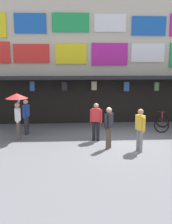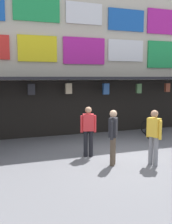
{
  "view_description": "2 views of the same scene",
  "coord_description": "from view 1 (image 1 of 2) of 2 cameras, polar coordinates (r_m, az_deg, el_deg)",
  "views": [
    {
      "loc": [
        -2.18,
        -10.48,
        3.43
      ],
      "look_at": [
        -1.45,
        1.3,
        1.14
      ],
      "focal_mm": 41.85,
      "sensor_mm": 36.0,
      "label": 1
    },
    {
      "loc": [
        -4.04,
        -7.56,
        2.65
      ],
      "look_at": [
        -1.02,
        0.88,
        1.46
      ],
      "focal_mm": 42.33,
      "sensor_mm": 36.0,
      "label": 2
    }
  ],
  "objects": [
    {
      "name": "ground_plane",
      "position": [
        11.24,
        7.89,
        -6.91
      ],
      "size": [
        80.0,
        80.0,
        0.0
      ],
      "primitive_type": "plane",
      "color": "slate"
    },
    {
      "name": "shopfront",
      "position": [
        15.22,
        4.84,
        12.93
      ],
      "size": [
        18.0,
        2.6,
        8.0
      ],
      "color": "beige",
      "rests_on": "ground"
    },
    {
      "name": "bicycle_parked",
      "position": [
        13.8,
        16.26,
        -2.2
      ],
      "size": [
        1.1,
        1.35,
        1.05
      ],
      "color": "black",
      "rests_on": "ground"
    },
    {
      "name": "pedestrian_in_red",
      "position": [
        12.66,
        -12.95,
        -0.63
      ],
      "size": [
        0.3,
        0.52,
        1.68
      ],
      "color": "#2D2D38",
      "rests_on": "ground"
    },
    {
      "name": "pedestrian_in_blue",
      "position": [
        10.18,
        11.73,
        -3.39
      ],
      "size": [
        0.33,
        0.5,
        1.68
      ],
      "color": "gray",
      "rests_on": "ground"
    },
    {
      "name": "pedestrian_with_umbrella",
      "position": [
        11.75,
        -14.82,
        1.84
      ],
      "size": [
        0.96,
        0.96,
        2.08
      ],
      "color": "brown",
      "rests_on": "ground"
    },
    {
      "name": "pedestrian_in_green",
      "position": [
        11.33,
        2.22,
        -1.52
      ],
      "size": [
        0.52,
        0.42,
        1.68
      ],
      "color": "black",
      "rests_on": "ground"
    },
    {
      "name": "pedestrian_in_white",
      "position": [
        10.35,
        5.0,
        -2.96
      ],
      "size": [
        0.39,
        0.45,
        1.68
      ],
      "color": "brown",
      "rests_on": "ground"
    }
  ]
}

